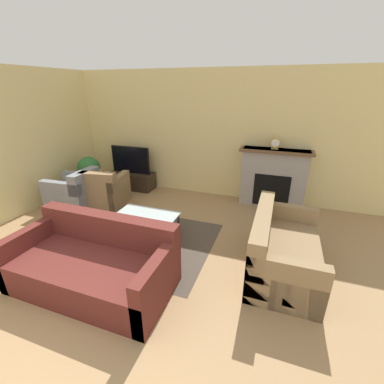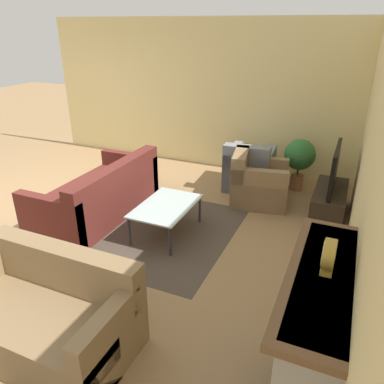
{
  "view_description": "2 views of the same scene",
  "coord_description": "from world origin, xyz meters",
  "px_view_note": "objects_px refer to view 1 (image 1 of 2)",
  "views": [
    {
      "loc": [
        1.94,
        -0.82,
        2.33
      ],
      "look_at": [
        0.58,
        2.99,
        0.67
      ],
      "focal_mm": 24.0,
      "sensor_mm": 36.0,
      "label": 1
    },
    {
      "loc": [
        3.88,
        4.44,
        2.59
      ],
      "look_at": [
        0.45,
        2.94,
        0.9
      ],
      "focal_mm": 35.0,
      "sensor_mm": 36.0,
      "label": 2
    }
  ],
  "objects_px": {
    "tv": "(131,160)",
    "mantel_clock": "(275,143)",
    "potted_plant": "(89,169)",
    "couch_sectional": "(94,265)",
    "couch_loveseat": "(281,251)",
    "armchair_accent": "(106,192)",
    "coffee_table": "(145,218)",
    "armchair_by_window": "(75,194)"
  },
  "relations": [
    {
      "from": "tv",
      "to": "mantel_clock",
      "type": "xyz_separation_m",
      "value": [
        3.24,
        0.14,
        0.59
      ]
    },
    {
      "from": "tv",
      "to": "potted_plant",
      "type": "relative_size",
      "value": 1.13
    },
    {
      "from": "couch_sectional",
      "to": "couch_loveseat",
      "type": "height_order",
      "value": "same"
    },
    {
      "from": "armchair_accent",
      "to": "potted_plant",
      "type": "relative_size",
      "value": 1.09
    },
    {
      "from": "couch_loveseat",
      "to": "potted_plant",
      "type": "bearing_deg",
      "value": 71.7
    },
    {
      "from": "couch_sectional",
      "to": "mantel_clock",
      "type": "bearing_deg",
      "value": 59.56
    },
    {
      "from": "couch_loveseat",
      "to": "mantel_clock",
      "type": "distance_m",
      "value": 2.39
    },
    {
      "from": "couch_sectional",
      "to": "coffee_table",
      "type": "bearing_deg",
      "value": 85.84
    },
    {
      "from": "tv",
      "to": "couch_loveseat",
      "type": "distance_m",
      "value": 4.09
    },
    {
      "from": "potted_plant",
      "to": "armchair_by_window",
      "type": "bearing_deg",
      "value": -73.05
    },
    {
      "from": "tv",
      "to": "armchair_by_window",
      "type": "relative_size",
      "value": 1.07
    },
    {
      "from": "potted_plant",
      "to": "couch_loveseat",
      "type": "bearing_deg",
      "value": -18.3
    },
    {
      "from": "couch_sectional",
      "to": "armchair_by_window",
      "type": "distance_m",
      "value": 2.54
    },
    {
      "from": "armchair_by_window",
      "to": "potted_plant",
      "type": "xyz_separation_m",
      "value": [
        -0.24,
        0.77,
        0.28
      ]
    },
    {
      "from": "couch_loveseat",
      "to": "potted_plant",
      "type": "relative_size",
      "value": 1.8
    },
    {
      "from": "armchair_by_window",
      "to": "mantel_clock",
      "type": "xyz_separation_m",
      "value": [
        3.75,
        1.49,
        1.01
      ]
    },
    {
      "from": "couch_sectional",
      "to": "potted_plant",
      "type": "height_order",
      "value": "potted_plant"
    },
    {
      "from": "armchair_by_window",
      "to": "mantel_clock",
      "type": "distance_m",
      "value": 4.16
    },
    {
      "from": "couch_sectional",
      "to": "couch_loveseat",
      "type": "bearing_deg",
      "value": 26.13
    },
    {
      "from": "tv",
      "to": "couch_loveseat",
      "type": "xyz_separation_m",
      "value": [
        3.54,
        -2.0,
        -0.43
      ]
    },
    {
      "from": "tv",
      "to": "coffee_table",
      "type": "xyz_separation_m",
      "value": [
        1.44,
        -1.93,
        -0.35
      ]
    },
    {
      "from": "potted_plant",
      "to": "mantel_clock",
      "type": "distance_m",
      "value": 4.12
    },
    {
      "from": "mantel_clock",
      "to": "couch_loveseat",
      "type": "bearing_deg",
      "value": -82.07
    },
    {
      "from": "couch_loveseat",
      "to": "potted_plant",
      "type": "height_order",
      "value": "potted_plant"
    },
    {
      "from": "coffee_table",
      "to": "couch_loveseat",
      "type": "bearing_deg",
      "value": -1.93
    },
    {
      "from": "tv",
      "to": "couch_sectional",
      "type": "height_order",
      "value": "tv"
    },
    {
      "from": "armchair_accent",
      "to": "mantel_clock",
      "type": "distance_m",
      "value": 3.56
    },
    {
      "from": "couch_loveseat",
      "to": "armchair_accent",
      "type": "distance_m",
      "value": 3.62
    },
    {
      "from": "couch_sectional",
      "to": "mantel_clock",
      "type": "height_order",
      "value": "mantel_clock"
    },
    {
      "from": "armchair_by_window",
      "to": "potted_plant",
      "type": "bearing_deg",
      "value": -166.75
    },
    {
      "from": "armchair_by_window",
      "to": "coffee_table",
      "type": "relative_size",
      "value": 0.91
    },
    {
      "from": "armchair_by_window",
      "to": "coffee_table",
      "type": "xyz_separation_m",
      "value": [
        1.95,
        -0.58,
        0.08
      ]
    },
    {
      "from": "tv",
      "to": "couch_sectional",
      "type": "xyz_separation_m",
      "value": [
        1.36,
        -3.07,
        -0.44
      ]
    },
    {
      "from": "mantel_clock",
      "to": "coffee_table",
      "type": "bearing_deg",
      "value": -131.08
    },
    {
      "from": "armchair_accent",
      "to": "potted_plant",
      "type": "height_order",
      "value": "potted_plant"
    },
    {
      "from": "potted_plant",
      "to": "mantel_clock",
      "type": "height_order",
      "value": "mantel_clock"
    },
    {
      "from": "tv",
      "to": "mantel_clock",
      "type": "height_order",
      "value": "mantel_clock"
    },
    {
      "from": "armchair_by_window",
      "to": "coffee_table",
      "type": "height_order",
      "value": "armchair_by_window"
    },
    {
      "from": "couch_loveseat",
      "to": "armchair_by_window",
      "type": "relative_size",
      "value": 1.71
    },
    {
      "from": "couch_sectional",
      "to": "armchair_accent",
      "type": "height_order",
      "value": "same"
    },
    {
      "from": "tv",
      "to": "mantel_clock",
      "type": "distance_m",
      "value": 3.3
    },
    {
      "from": "tv",
      "to": "potted_plant",
      "type": "xyz_separation_m",
      "value": [
        -0.75,
        -0.58,
        -0.15
      ]
    }
  ]
}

